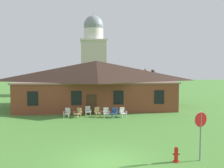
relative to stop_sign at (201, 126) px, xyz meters
name	(u,v)px	position (x,y,z in m)	size (l,w,h in m)	color
ground_plane	(106,163)	(-4.90, 0.12, -1.83)	(200.00, 200.00, 0.00)	#477F33
brick_building	(96,83)	(-4.90, 18.22, 1.21)	(18.85, 10.40, 5.95)	brown
dome_tower	(94,57)	(-4.99, 34.30, 5.55)	(5.18, 5.18, 16.38)	beige
stop_sign	(201,126)	(0.00, 0.00, 0.00)	(0.77, 0.28, 2.56)	slate
lawn_chair_by_porch	(67,112)	(-7.99, 11.71, -1.33)	(0.73, 0.78, 0.96)	silver
lawn_chair_near_door	(78,112)	(-6.89, 11.59, -1.33)	(0.84, 0.87, 0.96)	tan
lawn_chair_left_end	(88,111)	(-5.94, 12.55, -1.33)	(0.69, 0.73, 0.96)	white
lawn_chair_middle	(98,112)	(-4.96, 11.77, -1.33)	(0.75, 0.80, 0.96)	tan
lawn_chair_right_end	(106,112)	(-4.10, 11.43, -1.33)	(0.67, 0.70, 0.96)	white
lawn_chair_far_side	(114,112)	(-3.28, 11.28, -1.33)	(0.78, 0.83, 0.96)	#2D5693
lawn_chair_under_eave	(123,112)	(-2.43, 11.35, -1.33)	(0.76, 0.81, 0.96)	white
bare_tree_beside_building	(152,85)	(2.72, 18.96, 0.88)	(1.84, 1.55, 4.95)	brown
fire_hydrant	(176,155)	(-1.31, -0.07, -1.45)	(0.36, 0.28, 0.79)	red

